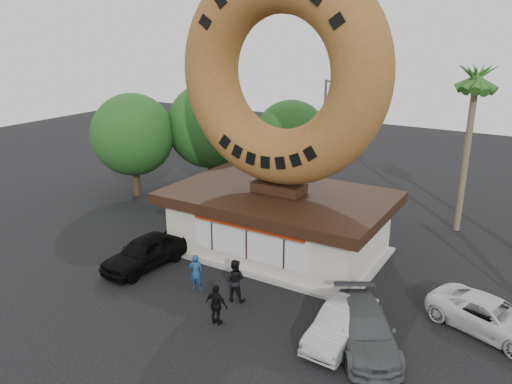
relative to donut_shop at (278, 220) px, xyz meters
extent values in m
plane|color=black|center=(0.00, -5.98, -1.77)|extent=(90.00, 90.00, 0.00)
cube|color=silver|center=(0.00, 0.02, -0.27)|extent=(10.00, 6.00, 3.00)
cube|color=#999993|center=(0.00, 0.02, -1.69)|extent=(10.60, 6.60, 0.15)
cube|color=#3F3F3F|center=(0.00, 0.02, 1.28)|extent=(10.00, 6.00, 0.10)
cube|color=black|center=(0.00, 0.02, 1.23)|extent=(11.20, 7.20, 0.55)
cube|color=silver|center=(0.00, -3.03, -0.22)|extent=(6.00, 0.12, 1.40)
cube|color=#A02B0D|center=(0.00, -3.05, 0.78)|extent=(6.00, 0.10, 0.45)
cube|color=black|center=(0.00, 0.02, 1.78)|extent=(2.60, 1.40, 0.50)
torus|color=#9C572D|center=(0.00, 0.02, 7.44)|extent=(10.81, 2.76, 10.81)
cylinder|color=#473321|center=(-9.50, 7.02, -0.12)|extent=(0.44, 0.44, 3.30)
sphere|color=#20491A|center=(-9.50, 7.02, 2.88)|extent=(6.00, 6.00, 6.00)
cylinder|color=#473321|center=(-4.00, 9.02, -0.34)|extent=(0.44, 0.44, 2.86)
sphere|color=#20491A|center=(-4.00, 9.02, 2.26)|extent=(5.20, 5.20, 5.20)
cylinder|color=#473321|center=(-13.00, 3.02, -0.23)|extent=(0.44, 0.44, 3.08)
sphere|color=#20491A|center=(-13.00, 3.02, 2.57)|extent=(5.60, 5.60, 5.60)
cylinder|color=#726651|center=(7.50, 8.02, 2.73)|extent=(0.36, 0.36, 9.00)
cylinder|color=#59595E|center=(-2.00, 10.02, 2.23)|extent=(0.18, 0.18, 8.00)
cylinder|color=#59595E|center=(-1.10, 10.02, 6.13)|extent=(1.80, 0.12, 0.12)
cube|color=#59595E|center=(-0.20, 10.02, 6.08)|extent=(0.45, 0.20, 0.12)
imported|color=navy|center=(-1.16, -5.48, -0.90)|extent=(0.75, 0.64, 1.73)
imported|color=black|center=(0.82, -5.32, -0.81)|extent=(1.09, 0.95, 1.91)
imported|color=black|center=(1.22, -7.22, -0.90)|extent=(1.02, 0.43, 1.73)
imported|color=black|center=(-4.70, -4.96, -0.98)|extent=(2.30, 4.79, 1.58)
imported|color=#A2A3A7|center=(5.83, -5.64, -1.09)|extent=(1.59, 4.18, 1.36)
imported|color=#525657|center=(6.73, -5.52, -1.06)|extent=(4.21, 5.16, 1.41)
imported|color=silver|center=(10.60, -2.16, -1.10)|extent=(5.24, 3.67, 1.33)
camera|label=1|loc=(11.54, -21.17, 9.50)|focal=35.00mm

